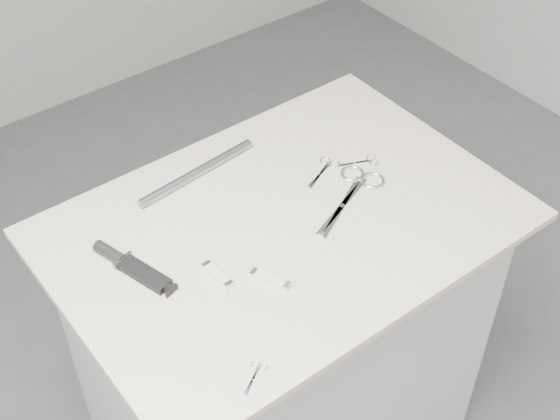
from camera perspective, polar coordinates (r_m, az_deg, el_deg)
plinth at (r=2.06m, az=0.25°, el=-10.26°), size 0.90×0.60×0.90m
display_board at (r=1.71m, az=0.29°, el=-1.05°), size 1.00×0.70×0.02m
large_shears at (r=1.79m, az=5.53°, el=1.67°), size 0.25×0.16×0.01m
embroidery_scissors_a at (r=1.84m, az=3.33°, el=3.10°), size 0.12×0.07×0.00m
embroidery_scissors_b at (r=1.87m, az=6.15°, el=3.53°), size 0.10×0.06×0.00m
tiny_scissors at (r=1.44m, az=-1.80°, el=-11.88°), size 0.07×0.05×0.00m
sheathed_knife at (r=1.63m, az=-11.01°, el=-3.96°), size 0.08×0.20×0.03m
pocket_knife_a at (r=1.59m, az=-4.60°, el=-4.75°), size 0.02×0.08×0.01m
pocket_knife_b at (r=1.58m, az=-0.72°, el=-5.09°), size 0.05×0.09×0.01m
metal_rail at (r=1.82m, az=-6.10°, el=2.76°), size 0.32×0.05×0.02m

